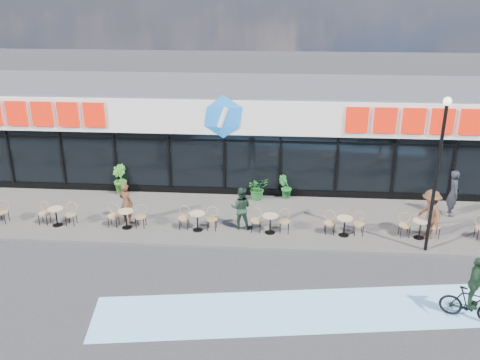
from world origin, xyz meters
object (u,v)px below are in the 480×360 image
object	(u,v)px
potted_plant_mid	(285,187)
cyclist_a	(472,296)
potted_plant_right	(258,188)
patron_right	(241,208)
patron_left	(126,203)
pedestrian_b	(453,193)
lamp_post	(438,164)
potted_plant_left	(119,179)
pedestrian_a	(430,214)

from	to	relation	value
potted_plant_mid	cyclist_a	distance (m)	9.86
potted_plant_right	patron_right	world-z (taller)	patron_right
patron_left	cyclist_a	size ratio (longest dim) A/B	0.82
potted_plant_right	pedestrian_b	bearing A→B (deg)	-7.56
lamp_post	potted_plant_mid	size ratio (longest dim) A/B	5.20
lamp_post	patron_left	bearing A→B (deg)	172.70
lamp_post	potted_plant_left	world-z (taller)	lamp_post
potted_plant_left	pedestrian_a	distance (m)	13.41
potted_plant_left	pedestrian_b	xyz separation A→B (m)	(14.48, -1.29, 0.31)
patron_right	pedestrian_a	xyz separation A→B (m)	(7.13, -0.29, 0.11)
pedestrian_b	cyclist_a	bearing A→B (deg)	172.35
potted_plant_right	patron_left	size ratio (longest dim) A/B	0.62
patron_right	patron_left	bearing A→B (deg)	1.59
potted_plant_right	patron_right	size ratio (longest dim) A/B	0.60
pedestrian_b	lamp_post	bearing A→B (deg)	155.05
patron_left	patron_right	size ratio (longest dim) A/B	0.97
potted_plant_right	cyclist_a	bearing A→B (deg)	-51.37
potted_plant_left	potted_plant_right	world-z (taller)	potted_plant_left
patron_right	potted_plant_mid	bearing A→B (deg)	-115.85
patron_right	pedestrian_b	bearing A→B (deg)	-164.21
lamp_post	potted_plant_left	xyz separation A→B (m)	(-12.65, 4.44, -2.63)
patron_left	pedestrian_a	distance (m)	11.77
patron_right	cyclist_a	distance (m)	8.77
pedestrian_b	pedestrian_a	bearing A→B (deg)	149.86
cyclist_a	patron_left	bearing A→B (deg)	155.24
patron_right	pedestrian_b	xyz separation A→B (m)	(8.66, 1.86, 0.12)
potted_plant_mid	patron_left	distance (m)	7.04
patron_left	potted_plant_right	bearing A→B (deg)	-132.96
potted_plant_left	potted_plant_right	distance (m)	6.36
potted_plant_right	pedestrian_b	xyz separation A→B (m)	(8.12, -1.08, 0.47)
lamp_post	potted_plant_left	bearing A→B (deg)	160.64
potted_plant_left	potted_plant_mid	bearing A→B (deg)	-0.31
patron_right	pedestrian_b	world-z (taller)	pedestrian_b
cyclist_a	pedestrian_b	bearing A→B (deg)	77.21
potted_plant_right	pedestrian_b	distance (m)	8.21
patron_left	potted_plant_left	bearing A→B (deg)	-49.35
patron_left	pedestrian_b	xyz separation A→B (m)	(13.28, 1.69, 0.15)
patron_right	pedestrian_a	bearing A→B (deg)	-178.69
pedestrian_a	pedestrian_b	distance (m)	2.64
potted_plant_right	patron_right	bearing A→B (deg)	-100.28
patron_left	pedestrian_b	bearing A→B (deg)	-153.91
potted_plant_left	lamp_post	bearing A→B (deg)	-19.36
cyclist_a	potted_plant_left	bearing A→B (deg)	146.98
lamp_post	potted_plant_right	distance (m)	8.08
potted_plant_left	pedestrian_a	size ratio (longest dim) A/B	0.70
potted_plant_mid	cyclist_a	size ratio (longest dim) A/B	0.53
lamp_post	patron_right	distance (m)	7.37
potted_plant_mid	potted_plant_right	world-z (taller)	potted_plant_mid
potted_plant_left	potted_plant_mid	xyz separation A→B (m)	(7.58, -0.04, -0.14)
lamp_post	pedestrian_b	bearing A→B (deg)	59.92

